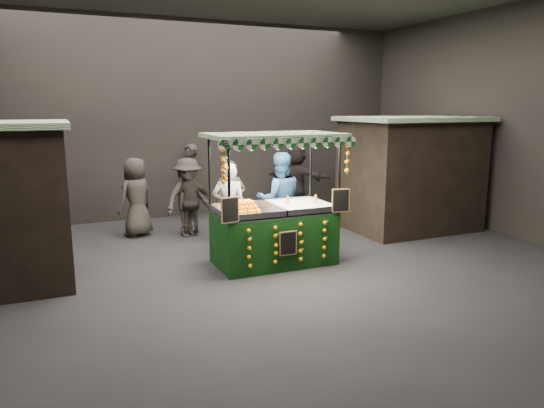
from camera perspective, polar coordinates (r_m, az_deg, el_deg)
name	(u,v)px	position (r m, az deg, el deg)	size (l,w,h in m)	color
ground	(259,270)	(8.90, -1.53, -7.50)	(12.00, 12.00, 0.00)	black
market_hall	(258,72)	(8.46, -1.66, 14.78)	(12.10, 10.10, 5.05)	black
neighbour_stall_right	(410,173)	(12.09, 15.40, 3.42)	(3.00, 2.20, 2.60)	black
juice_stall	(275,224)	(9.07, 0.36, -2.32)	(2.45, 1.44, 2.37)	black
vendor_grey	(229,208)	(9.74, -4.91, -0.49)	(0.76, 0.64, 1.78)	gray
vendor_blue	(279,200)	(10.17, 0.86, 0.48)	(1.07, 0.92, 1.93)	navy
shopper_0	(230,203)	(10.35, -4.76, 0.15)	(0.71, 0.53, 1.76)	#2B2823
shopper_1	(378,191)	(12.24, 11.98, 1.49)	(0.94, 0.80, 1.70)	black
shopper_2	(191,202)	(11.16, -9.19, 0.26)	(0.96, 0.54, 1.54)	#2B2623
shopper_3	(188,197)	(11.16, -9.54, 0.75)	(1.28, 1.03, 1.73)	black
shopper_4	(136,197)	(11.40, -15.19, 0.75)	(1.01, 0.91, 1.74)	#2D2925
shopper_5	(296,179)	(13.23, 2.78, 2.82)	(1.52, 1.71, 1.88)	black
shopper_6	(191,181)	(12.94, -9.22, 2.56)	(0.58, 0.77, 1.91)	#2E2925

